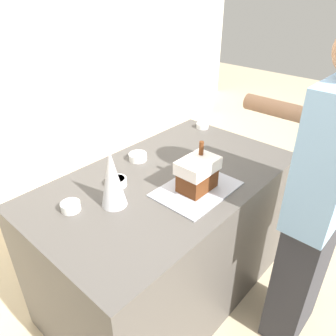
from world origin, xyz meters
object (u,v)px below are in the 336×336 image
object	(u,v)px
gingerbread_house	(198,173)
candy_bowl_front_corner	(71,206)
candy_bowl_near_tray_left	(138,156)
baking_tray	(197,189)
candy_bowl_behind_tray	(117,181)
decorative_tree	(112,178)
candy_bowl_beside_tree	(202,125)
person	(319,207)

from	to	relation	value
gingerbread_house	candy_bowl_front_corner	size ratio (longest dim) A/B	2.64
candy_bowl_front_corner	candy_bowl_near_tray_left	xyz separation A→B (m)	(0.57, 0.13, -0.00)
baking_tray	candy_bowl_near_tray_left	bearing A→B (deg)	87.86
baking_tray	candy_bowl_front_corner	distance (m)	0.65
candy_bowl_behind_tray	decorative_tree	bearing A→B (deg)	-134.77
candy_bowl_behind_tray	candy_bowl_beside_tree	distance (m)	0.94
decorative_tree	candy_bowl_behind_tray	world-z (taller)	decorative_tree
candy_bowl_behind_tray	candy_bowl_near_tray_left	bearing A→B (deg)	24.75
gingerbread_house	candy_bowl_front_corner	xyz separation A→B (m)	(-0.55, 0.35, -0.08)
candy_bowl_near_tray_left	candy_bowl_beside_tree	bearing A→B (deg)	0.09
candy_bowl_front_corner	person	distance (m)	1.21
candy_bowl_beside_tree	baking_tray	bearing A→B (deg)	-145.19
candy_bowl_front_corner	candy_bowl_near_tray_left	distance (m)	0.58
gingerbread_house	decorative_tree	size ratio (longest dim) A/B	0.81
baking_tray	decorative_tree	world-z (taller)	decorative_tree
person	candy_bowl_near_tray_left	bearing A→B (deg)	104.26
decorative_tree	gingerbread_house	bearing A→B (deg)	-30.84
candy_bowl_behind_tray	baking_tray	bearing A→B (deg)	-53.74
candy_bowl_behind_tray	candy_bowl_beside_tree	xyz separation A→B (m)	(0.94, 0.13, -0.00)
decorative_tree	person	bearing A→B (deg)	-49.62
baking_tray	candy_bowl_near_tray_left	world-z (taller)	candy_bowl_near_tray_left
baking_tray	candy_bowl_behind_tray	world-z (taller)	candy_bowl_behind_tray
decorative_tree	candy_bowl_front_corner	distance (m)	0.25
candy_bowl_beside_tree	candy_bowl_front_corner	bearing A→B (deg)	-174.07
candy_bowl_beside_tree	person	xyz separation A→B (m)	(-0.41, -1.01, -0.01)
decorative_tree	candy_bowl_near_tray_left	size ratio (longest dim) A/B	2.75
person	candy_bowl_beside_tree	bearing A→B (deg)	68.18
decorative_tree	candy_bowl_behind_tray	size ratio (longest dim) A/B	2.93
baking_tray	gingerbread_house	size ratio (longest dim) A/B	1.78
candy_bowl_near_tray_left	candy_bowl_beside_tree	size ratio (longest dim) A/B	1.24
candy_bowl_front_corner	decorative_tree	bearing A→B (deg)	-35.14
candy_bowl_front_corner	candy_bowl_beside_tree	xyz separation A→B (m)	(1.23, 0.13, -0.00)
candy_bowl_beside_tree	person	distance (m)	1.09
decorative_tree	candy_bowl_beside_tree	size ratio (longest dim) A/B	3.40
candy_bowl_behind_tray	candy_bowl_beside_tree	world-z (taller)	candy_bowl_behind_tray
candy_bowl_beside_tree	person	bearing A→B (deg)	-111.82
baking_tray	person	distance (m)	0.61
candy_bowl_near_tray_left	person	bearing A→B (deg)	-75.74
gingerbread_house	person	size ratio (longest dim) A/B	0.14
gingerbread_house	person	distance (m)	0.61
baking_tray	candy_bowl_front_corner	world-z (taller)	candy_bowl_front_corner
gingerbread_house	candy_bowl_near_tray_left	xyz separation A→B (m)	(0.02, 0.47, -0.08)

